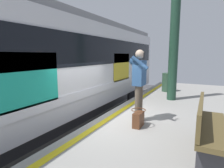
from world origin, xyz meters
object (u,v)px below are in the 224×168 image
(passenger, at_px, (139,79))
(handbag, at_px, (138,119))
(train_carriage, at_px, (54,62))
(bench, at_px, (208,125))
(trash_bin, at_px, (167,82))
(station_column, at_px, (174,44))

(passenger, distance_m, handbag, 0.96)
(train_carriage, distance_m, passenger, 3.32)
(bench, height_order, trash_bin, bench)
(train_carriage, height_order, bench, train_carriage)
(bench, bearing_deg, station_column, -162.17)
(station_column, xyz_separation_m, trash_bin, (-1.56, -0.46, -1.62))
(bench, bearing_deg, train_carriage, -107.24)
(train_carriage, height_order, trash_bin, train_carriage)
(passenger, bearing_deg, train_carriage, -99.04)
(trash_bin, bearing_deg, passenger, 1.34)
(passenger, distance_m, trash_bin, 4.37)
(handbag, height_order, station_column, station_column)
(train_carriage, distance_m, trash_bin, 5.04)
(passenger, bearing_deg, bench, 57.97)
(train_carriage, xyz_separation_m, handbag, (0.90, 3.39, -1.21))
(train_carriage, distance_m, handbag, 3.71)
(passenger, xyz_separation_m, trash_bin, (-4.32, -0.10, -0.64))
(handbag, relative_size, trash_bin, 0.49)
(handbag, xyz_separation_m, bench, (0.59, 1.43, 0.30))
(train_carriage, bearing_deg, passenger, 80.96)
(bench, distance_m, trash_bin, 5.55)
(passenger, height_order, bench, passenger)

